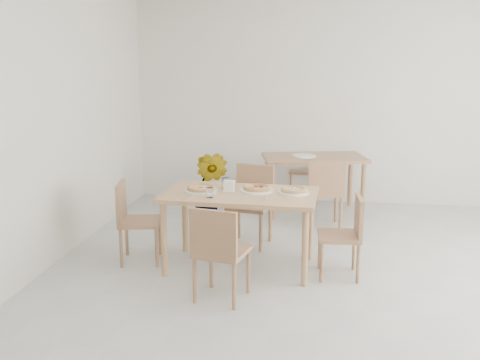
# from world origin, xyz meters

# --- Properties ---
(main_table) EXTENTS (1.49, 0.89, 0.75)m
(main_table) POSITION_xyz_m (-1.15, 0.81, 0.66)
(main_table) COLOR tan
(main_table) RESTS_ON ground
(chair_south) EXTENTS (0.49, 0.49, 0.83)m
(chair_south) POSITION_xyz_m (-1.22, 0.00, 0.48)
(chair_south) COLOR #A17750
(chair_south) RESTS_ON ground
(chair_north) EXTENTS (0.50, 0.50, 0.86)m
(chair_north) POSITION_xyz_m (-1.13, 1.56, 0.50)
(chair_north) COLOR #A17750
(chair_north) RESTS_ON ground
(chair_west) EXTENTS (0.47, 0.47, 0.81)m
(chair_west) POSITION_xyz_m (-2.24, 0.82, 0.47)
(chair_west) COLOR #A17750
(chair_west) RESTS_ON ground
(chair_east) EXTENTS (0.40, 0.40, 0.77)m
(chair_east) POSITION_xyz_m (-0.14, 0.73, 0.45)
(chair_east) COLOR #A17750
(chair_east) RESTS_ON ground
(plate_margherita) EXTENTS (0.32, 0.32, 0.02)m
(plate_margherita) POSITION_xyz_m (-1.54, 0.81, 0.76)
(plate_margherita) COLOR white
(plate_margherita) RESTS_ON main_table
(plate_mushroom) EXTENTS (0.30, 0.30, 0.02)m
(plate_mushroom) POSITION_xyz_m (-0.65, 0.87, 0.76)
(plate_mushroom) COLOR white
(plate_mushroom) RESTS_ON main_table
(plate_pepperoni) EXTENTS (0.32, 0.32, 0.02)m
(plate_pepperoni) POSITION_xyz_m (-1.01, 0.90, 0.76)
(plate_pepperoni) COLOR white
(plate_pepperoni) RESTS_ON main_table
(pizza_margherita) EXTENTS (0.34, 0.34, 0.03)m
(pizza_margherita) POSITION_xyz_m (-1.54, 0.81, 0.78)
(pizza_margherita) COLOR #F0B371
(pizza_margherita) RESTS_ON plate_margherita
(pizza_mushroom) EXTENTS (0.25, 0.25, 0.03)m
(pizza_mushroom) POSITION_xyz_m (-0.65, 0.87, 0.78)
(pizza_mushroom) COLOR #F0B371
(pizza_mushroom) RESTS_ON plate_mushroom
(pizza_pepperoni) EXTENTS (0.28, 0.28, 0.03)m
(pizza_pepperoni) POSITION_xyz_m (-1.01, 0.90, 0.78)
(pizza_pepperoni) COLOR #F0B371
(pizza_pepperoni) RESTS_ON plate_pepperoni
(tumbler_a) EXTENTS (0.08, 0.08, 0.11)m
(tumbler_a) POSITION_xyz_m (-1.32, 0.98, 0.80)
(tumbler_a) COLOR white
(tumbler_a) RESTS_ON main_table
(tumbler_b) EXTENTS (0.07, 0.07, 0.09)m
(tumbler_b) POSITION_xyz_m (-1.41, 0.60, 0.80)
(tumbler_b) COLOR white
(tumbler_b) RESTS_ON main_table
(napkin_holder) EXTENTS (0.11, 0.06, 0.12)m
(napkin_holder) POSITION_xyz_m (-1.26, 0.78, 0.81)
(napkin_holder) COLOR silver
(napkin_holder) RESTS_ON main_table
(fork_a) EXTENTS (0.05, 0.18, 0.01)m
(fork_a) POSITION_xyz_m (-1.61, 0.54, 0.75)
(fork_a) COLOR silver
(fork_a) RESTS_ON main_table
(fork_b) EXTENTS (0.03, 0.17, 0.01)m
(fork_b) POSITION_xyz_m (-0.89, 0.62, 0.75)
(fork_b) COLOR silver
(fork_b) RESTS_ON main_table
(second_table) EXTENTS (1.42, 1.00, 0.75)m
(second_table) POSITION_xyz_m (-0.49, 2.88, 0.65)
(second_table) COLOR #A17750
(second_table) RESTS_ON ground
(chair_back_s) EXTENTS (0.47, 0.47, 0.85)m
(chair_back_s) POSITION_xyz_m (-0.34, 2.20, 0.49)
(chair_back_s) COLOR #A17750
(chair_back_s) RESTS_ON ground
(chair_back_n) EXTENTS (0.45, 0.45, 0.84)m
(chair_back_n) POSITION_xyz_m (-0.60, 3.59, 0.49)
(chair_back_n) COLOR #A17750
(chair_back_n) RESTS_ON ground
(plate_empty) EXTENTS (0.30, 0.30, 0.02)m
(plate_empty) POSITION_xyz_m (-0.61, 2.84, 0.76)
(plate_empty) COLOR white
(plate_empty) RESTS_ON second_table
(potted_plant) EXTENTS (0.57, 0.51, 0.86)m
(potted_plant) POSITION_xyz_m (-1.78, 2.43, 0.43)
(potted_plant) COLOR #1B5C1C
(potted_plant) RESTS_ON ground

